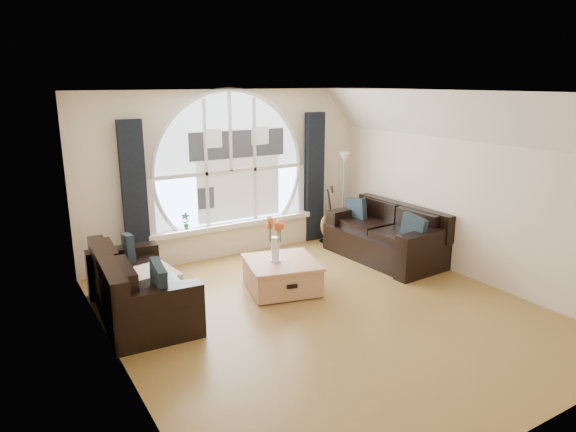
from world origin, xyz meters
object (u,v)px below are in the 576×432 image
(vase_flowers, at_px, (275,234))
(floor_lamp, at_px, (343,197))
(coffee_chest, at_px, (282,274))
(sofa_left, at_px, (140,285))
(guitar, at_px, (327,214))
(potted_plant, at_px, (186,221))
(sofa_right, at_px, (385,235))

(vase_flowers, relative_size, floor_lamp, 0.44)
(coffee_chest, relative_size, floor_lamp, 0.59)
(sofa_left, height_order, guitar, guitar)
(vase_flowers, height_order, floor_lamp, floor_lamp)
(coffee_chest, height_order, potted_plant, potted_plant)
(vase_flowers, xyz_separation_m, floor_lamp, (2.24, 1.43, -0.01))
(sofa_left, xyz_separation_m, guitar, (3.68, 1.20, 0.13))
(sofa_left, relative_size, potted_plant, 6.97)
(coffee_chest, bearing_deg, sofa_right, 20.67)
(coffee_chest, xyz_separation_m, potted_plant, (-0.72, 1.76, 0.45))
(sofa_left, relative_size, sofa_right, 0.96)
(vase_flowers, xyz_separation_m, guitar, (1.87, 1.39, -0.28))
(sofa_right, height_order, guitar, guitar)
(sofa_right, distance_m, vase_flowers, 2.22)
(floor_lamp, relative_size, potted_plant, 5.92)
(vase_flowers, bearing_deg, sofa_right, 5.85)
(vase_flowers, bearing_deg, guitar, 36.71)
(guitar, bearing_deg, sofa_right, -95.72)
(potted_plant, bearing_deg, floor_lamp, -5.92)
(guitar, bearing_deg, coffee_chest, -161.78)
(sofa_left, relative_size, guitar, 1.78)
(coffee_chest, xyz_separation_m, guitar, (1.79, 1.42, 0.30))
(guitar, distance_m, potted_plant, 2.54)
(floor_lamp, bearing_deg, guitar, -174.33)
(sofa_left, bearing_deg, sofa_right, 4.07)
(vase_flowers, height_order, guitar, vase_flowers)
(sofa_left, distance_m, vase_flowers, 1.87)
(sofa_left, bearing_deg, vase_flowers, -2.53)
(coffee_chest, height_order, vase_flowers, vase_flowers)
(sofa_right, distance_m, guitar, 1.22)
(sofa_right, xyz_separation_m, guitar, (-0.30, 1.17, 0.13))
(sofa_left, xyz_separation_m, potted_plant, (1.17, 1.53, 0.29))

